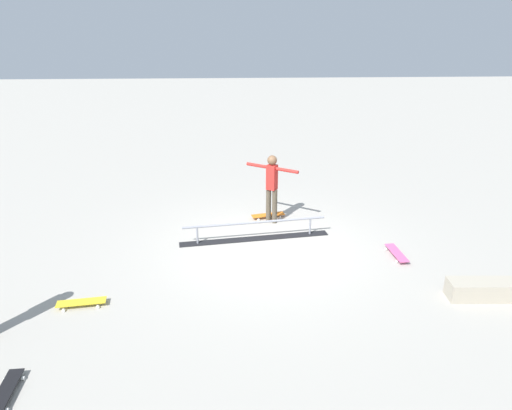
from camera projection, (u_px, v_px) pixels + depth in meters
name	position (u px, v px, depth m)	size (l,w,h in m)	color
ground_plane	(269.00, 247.00, 9.83)	(60.00, 60.00, 0.00)	#ADA89E
grind_rail	(255.00, 231.00, 10.14)	(3.28, 0.69, 0.42)	black
skate_ledge	(496.00, 290.00, 8.00)	(1.63, 0.39, 0.32)	#B2A893
skater_main	(272.00, 184.00, 10.71)	(1.14, 0.77, 1.63)	brown
skateboard_main	(268.00, 215.00, 11.26)	(0.82, 0.39, 0.09)	orange
loose_skateboard_pink	(397.00, 253.00, 9.44)	(0.31, 0.81, 0.09)	#E05993
loose_skateboard_black	(5.00, 391.00, 5.94)	(0.29, 0.81, 0.09)	black
loose_skateboard_yellow	(81.00, 302.00, 7.80)	(0.82, 0.34, 0.09)	yellow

